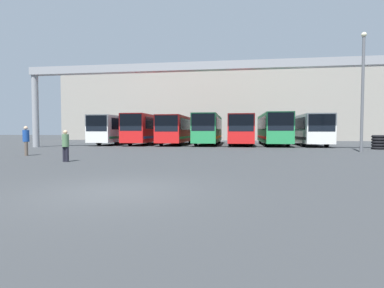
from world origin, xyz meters
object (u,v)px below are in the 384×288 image
Objects in this scene: bus_slot_1 at (148,128)px; tire_stack at (378,142)px; pedestrian_mid_left at (26,140)px; bus_slot_4 at (240,128)px; bus_slot_6 at (308,128)px; bus_slot_2 at (177,129)px; bus_slot_0 at (120,128)px; bus_slot_5 at (273,128)px; pedestrian_mid_right at (66,145)px; bus_slot_3 at (209,128)px; lamp_post at (363,88)px.

bus_slot_1 reaches higher than tire_stack.
tire_stack is at bearing -105.73° from pedestrian_mid_left.
bus_slot_4 reaches higher than pedestrian_mid_left.
bus_slot_6 is at bearing -89.02° from pedestrian_mid_left.
bus_slot_2 is (3.57, -0.77, -0.09)m from bus_slot_1.
bus_slot_0 is at bearing -179.89° from bus_slot_4.
tire_stack is at bearing -41.44° from bus_slot_5.
pedestrian_mid_right is (-1.78, -19.60, -0.98)m from bus_slot_2.
pedestrian_mid_left is at bearing -111.02° from bus_slot_2.
pedestrian_mid_left is at bearing -119.74° from bus_slot_3.
bus_slot_2 is 0.85× the size of bus_slot_4.
bus_slot_5 is 12.05m from lamp_post.
tire_stack is (24.79, 10.04, -0.37)m from pedestrian_mid_left.
bus_slot_6 is at bearing 0.23° from bus_slot_2.
bus_slot_2 is at bearing -172.69° from bus_slot_4.
bus_slot_4 reaches higher than pedestrian_mid_right.
bus_slot_6 reaches higher than tire_stack.
bus_slot_6 is (14.26, 0.06, 0.00)m from bus_slot_2.
tire_stack is at bearing -19.21° from bus_slot_2.
bus_slot_0 is at bearing 178.51° from bus_slot_5.
lamp_post is (17.45, 9.39, 3.83)m from pedestrian_mid_right.
bus_slot_2 is at bearing 146.91° from lamp_post.
bus_slot_6 is (3.57, -0.37, -0.10)m from bus_slot_5.
bus_slot_2 is at bearing -12.13° from bus_slot_1.
bus_slot_5 reaches higher than pedestrian_mid_right.
bus_slot_2 is at bearing 160.79° from tire_stack.
tire_stack is (11.33, -7.35, -1.24)m from bus_slot_4.
bus_slot_4 is 22.01m from pedestrian_mid_left.
bus_slot_3 is at bearing 153.97° from tire_stack.
bus_slot_3 is at bearing -100.61° from pedestrian_mid_right.
pedestrian_mid_right is (-5.35, -20.44, -1.06)m from bus_slot_3.
bus_slot_6 is (17.83, -0.71, -0.09)m from bus_slot_1.
bus_slot_3 is at bearing -0.24° from bus_slot_0.
pedestrian_mid_left is (-17.02, -16.90, -0.95)m from bus_slot_5.
bus_slot_3 is 21.16m from pedestrian_mid_right.
bus_slot_4 is 1.44× the size of lamp_post.
bus_slot_5 reaches higher than bus_slot_4.
pedestrian_mid_right is at bearing -129.23° from bus_slot_6.
pedestrian_mid_left is 5.52m from pedestrian_mid_right.
tire_stack is at bearing -15.96° from bus_slot_0.
bus_slot_0 is 10.70m from bus_slot_3.
bus_slot_1 reaches higher than bus_slot_2.
pedestrian_mid_left is at bearing -87.36° from bus_slot_0.
pedestrian_mid_left reaches higher than tire_stack.
lamp_post is (4.97, -10.63, 2.74)m from bus_slot_5.
bus_slot_1 is 1.15× the size of bus_slot_2.
tire_stack is 0.14× the size of lamp_post.
bus_slot_0 reaches higher than pedestrian_mid_right.
bus_slot_2 is 1.23× the size of lamp_post.
bus_slot_6 is (21.39, -0.83, -0.02)m from bus_slot_0.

